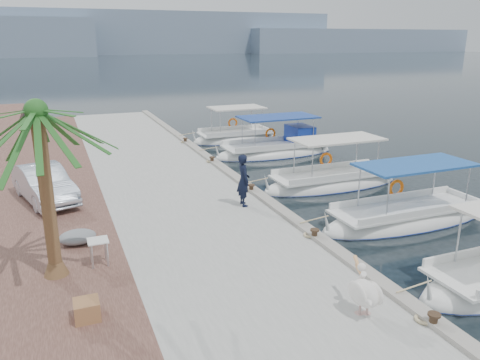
% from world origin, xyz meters
% --- Properties ---
extents(ground, '(400.00, 400.00, 0.00)m').
position_xyz_m(ground, '(0.00, 0.00, 0.00)').
color(ground, black).
rests_on(ground, ground).
extents(concrete_quay, '(6.00, 40.00, 0.50)m').
position_xyz_m(concrete_quay, '(-3.00, 5.00, 0.25)').
color(concrete_quay, '#959691').
rests_on(concrete_quay, ground).
extents(quay_curb, '(0.44, 40.00, 0.12)m').
position_xyz_m(quay_curb, '(-0.22, 5.00, 0.56)').
color(quay_curb, gray).
rests_on(quay_curb, concrete_quay).
extents(cobblestone_strip, '(4.00, 40.00, 0.50)m').
position_xyz_m(cobblestone_strip, '(-8.00, 5.00, 0.25)').
color(cobblestone_strip, '#50312A').
rests_on(cobblestone_strip, ground).
extents(distant_hills, '(330.00, 60.00, 18.00)m').
position_xyz_m(distant_hills, '(29.61, 201.49, 7.61)').
color(distant_hills, gray).
rests_on(distant_hills, ground).
extents(fishing_caique_b, '(7.08, 2.16, 2.83)m').
position_xyz_m(fishing_caique_b, '(4.13, -2.49, 0.12)').
color(fishing_caique_b, white).
rests_on(fishing_caique_b, ground).
extents(fishing_caique_c, '(6.80, 2.18, 2.83)m').
position_xyz_m(fishing_caique_c, '(3.99, 2.32, 0.12)').
color(fishing_caique_c, white).
rests_on(fishing_caique_c, ground).
extents(fishing_caique_d, '(7.34, 2.55, 2.83)m').
position_xyz_m(fishing_caique_d, '(4.37, 8.84, 0.19)').
color(fishing_caique_d, white).
rests_on(fishing_caique_d, ground).
extents(fishing_caique_e, '(5.77, 2.40, 2.83)m').
position_xyz_m(fishing_caique_e, '(3.48, 13.24, 0.13)').
color(fishing_caique_e, white).
rests_on(fishing_caique_e, ground).
extents(mooring_bollards, '(0.28, 20.28, 0.33)m').
position_xyz_m(mooring_bollards, '(-0.35, 1.50, 0.69)').
color(mooring_bollards, black).
rests_on(mooring_bollards, concrete_quay).
extents(pelican, '(0.75, 1.39, 1.08)m').
position_xyz_m(pelican, '(-1.44, -7.50, 1.06)').
color(pelican, tan).
rests_on(pelican, concrete_quay).
extents(fisherman, '(0.52, 0.75, 1.95)m').
position_xyz_m(fisherman, '(-1.23, 0.19, 1.48)').
color(fisherman, black).
rests_on(fisherman, concrete_quay).
extents(date_palm, '(4.60, 4.60, 5.25)m').
position_xyz_m(date_palm, '(-7.86, -2.96, 4.81)').
color(date_palm, brown).
rests_on(date_palm, cobblestone_strip).
extents(parked_car, '(2.54, 4.37, 1.36)m').
position_xyz_m(parked_car, '(-8.11, 3.50, 1.18)').
color(parked_car, silver).
rests_on(parked_car, cobblestone_strip).
extents(wooden_crate, '(0.55, 0.55, 0.44)m').
position_xyz_m(wooden_crate, '(-7.27, -5.39, 0.72)').
color(wooden_crate, brown).
rests_on(wooden_crate, cobblestone_strip).
extents(tarp_bundle, '(1.10, 0.90, 0.40)m').
position_xyz_m(tarp_bundle, '(-7.21, -1.07, 0.70)').
color(tarp_bundle, slate).
rests_on(tarp_bundle, cobblestone_strip).
extents(folding_table, '(0.55, 0.55, 0.73)m').
position_xyz_m(folding_table, '(-6.74, -2.78, 1.02)').
color(folding_table, silver).
rests_on(folding_table, cobblestone_strip).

